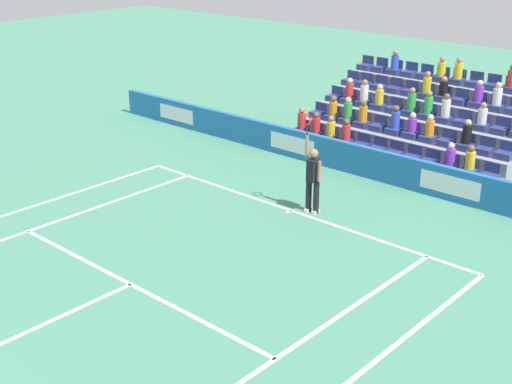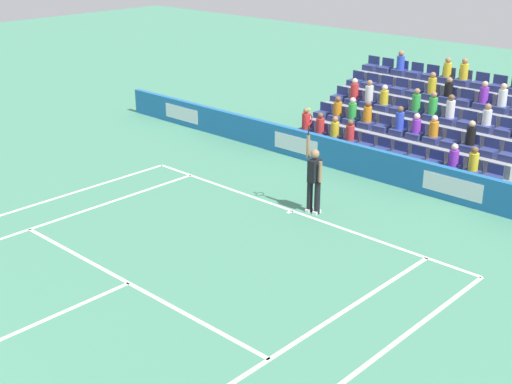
% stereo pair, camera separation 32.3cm
% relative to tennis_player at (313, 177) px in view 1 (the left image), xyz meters
% --- Properties ---
extents(line_baseline, '(10.97, 0.10, 0.01)m').
position_rel_tennis_player_xyz_m(line_baseline, '(0.46, 0.31, -0.99)').
color(line_baseline, white).
rests_on(line_baseline, ground).
extents(line_service, '(8.23, 0.10, 0.01)m').
position_rel_tennis_player_xyz_m(line_service, '(0.46, 5.80, -0.99)').
color(line_service, white).
rests_on(line_service, ground).
extents(line_singles_sideline_left, '(0.10, 11.89, 0.01)m').
position_rel_tennis_player_xyz_m(line_singles_sideline_left, '(4.58, 6.25, -0.99)').
color(line_singles_sideline_left, white).
rests_on(line_singles_sideline_left, ground).
extents(line_singles_sideline_right, '(0.10, 11.89, 0.01)m').
position_rel_tennis_player_xyz_m(line_singles_sideline_right, '(-3.65, 6.25, -0.99)').
color(line_singles_sideline_right, white).
rests_on(line_singles_sideline_right, ground).
extents(line_centre_mark, '(0.10, 0.20, 0.01)m').
position_rel_tennis_player_xyz_m(line_centre_mark, '(0.46, 0.41, -0.99)').
color(line_centre_mark, white).
rests_on(line_centre_mark, ground).
extents(sponsor_barrier, '(22.62, 0.22, 0.95)m').
position_rel_tennis_player_xyz_m(sponsor_barrier, '(0.46, -3.28, -0.52)').
color(sponsor_barrier, '#1E66AD').
rests_on(sponsor_barrier, ground).
extents(tennis_player, '(0.53, 0.38, 2.85)m').
position_rel_tennis_player_xyz_m(tennis_player, '(0.00, 0.00, 0.00)').
color(tennis_player, black).
rests_on(tennis_player, ground).
extents(stadium_stand, '(7.44, 4.75, 3.02)m').
position_rel_tennis_player_xyz_m(stadium_stand, '(0.46, -6.84, -0.16)').
color(stadium_stand, gray).
rests_on(stadium_stand, ground).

